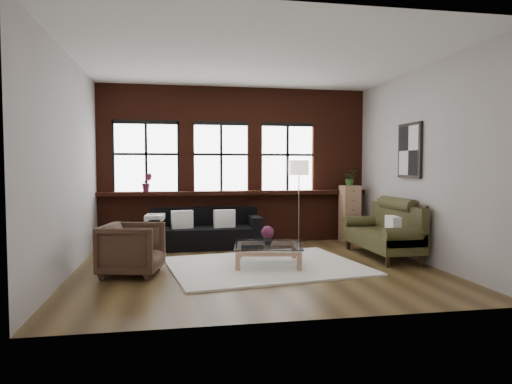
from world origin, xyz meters
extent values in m
plane|color=#49351A|center=(0.00, 0.00, 0.00)|extent=(5.50, 5.50, 0.00)
plane|color=white|center=(0.00, 0.00, 3.20)|extent=(5.50, 5.50, 0.00)
plane|color=#B1AAA5|center=(0.00, 2.50, 1.60)|extent=(5.50, 0.00, 5.50)
plane|color=#B1AAA5|center=(0.00, -2.50, 1.60)|extent=(5.50, 0.00, 5.50)
plane|color=#B1AAA5|center=(-2.75, 0.00, 1.60)|extent=(0.00, 5.00, 5.00)
plane|color=#B1AAA5|center=(2.75, 0.00, 1.60)|extent=(0.00, 5.00, 5.00)
cube|color=#481C10|center=(0.00, 2.35, 1.04)|extent=(5.50, 0.30, 0.08)
cube|color=white|center=(0.15, 0.03, 0.02)|extent=(3.24, 2.71, 0.03)
cube|color=white|center=(-1.11, 1.80, 0.57)|extent=(0.42, 0.22, 0.34)
cube|color=white|center=(-0.31, 1.80, 0.57)|extent=(0.42, 0.20, 0.34)
cube|color=white|center=(2.22, -0.12, 0.61)|extent=(0.18, 0.39, 0.34)
imported|color=#402C20|center=(-1.86, -0.18, 0.38)|extent=(0.98, 0.96, 0.76)
imported|color=#B2B2B2|center=(0.20, 0.11, 0.42)|extent=(0.18, 0.18, 0.15)
sphere|color=#622141|center=(0.20, 0.11, 0.53)|extent=(0.20, 0.20, 0.20)
cube|color=tan|center=(2.36, 2.07, 0.59)|extent=(0.36, 0.36, 1.18)
imported|color=#2D5923|center=(2.36, 2.07, 1.34)|extent=(0.33, 0.30, 0.32)
imported|color=#622141|center=(-1.79, 2.32, 1.27)|extent=(0.21, 0.17, 0.37)
camera|label=1|loc=(-1.25, -6.93, 1.57)|focal=32.00mm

